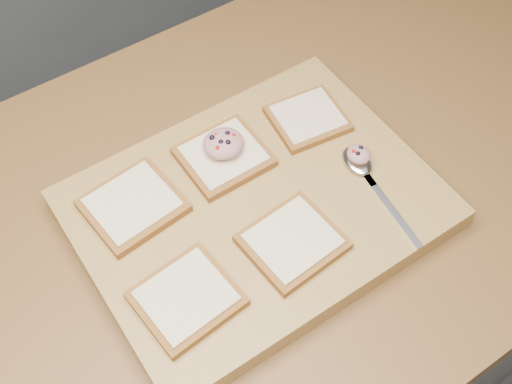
% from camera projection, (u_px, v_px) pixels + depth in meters
% --- Properties ---
extents(ground, '(4.00, 4.00, 0.00)m').
position_uv_depth(ground, '(284.00, 362.00, 1.76)').
color(ground, '#515459').
rests_on(ground, ground).
extents(island_counter, '(2.00, 0.80, 0.90)m').
position_uv_depth(island_counter, '(292.00, 289.00, 1.39)').
color(island_counter, slate).
rests_on(island_counter, ground).
extents(cutting_board, '(0.51, 0.39, 0.04)m').
position_uv_depth(cutting_board, '(256.00, 209.00, 0.95)').
color(cutting_board, '#B0894B').
rests_on(cutting_board, island_counter).
extents(bread_far_left, '(0.14, 0.13, 0.02)m').
position_uv_depth(bread_far_left, '(133.00, 205.00, 0.92)').
color(bread_far_left, brown).
rests_on(bread_far_left, cutting_board).
extents(bread_far_center, '(0.12, 0.11, 0.02)m').
position_uv_depth(bread_far_center, '(224.00, 156.00, 0.97)').
color(bread_far_center, brown).
rests_on(bread_far_center, cutting_board).
extents(bread_far_right, '(0.12, 0.12, 0.02)m').
position_uv_depth(bread_far_right, '(308.00, 118.00, 1.02)').
color(bread_far_right, brown).
rests_on(bread_far_right, cutting_board).
extents(bread_near_left, '(0.13, 0.12, 0.02)m').
position_uv_depth(bread_near_left, '(186.00, 298.00, 0.84)').
color(bread_near_left, brown).
rests_on(bread_near_left, cutting_board).
extents(bread_near_center, '(0.13, 0.12, 0.02)m').
position_uv_depth(bread_near_center, '(292.00, 242.00, 0.89)').
color(bread_near_center, brown).
rests_on(bread_near_center, cutting_board).
extents(tuna_salad_dollop, '(0.06, 0.06, 0.03)m').
position_uv_depth(tuna_salad_dollop, '(223.00, 143.00, 0.96)').
color(tuna_salad_dollop, tan).
rests_on(tuna_salad_dollop, bread_far_center).
extents(spoon, '(0.05, 0.20, 0.01)m').
position_uv_depth(spoon, '(362.00, 168.00, 0.96)').
color(spoon, silver).
rests_on(spoon, cutting_board).
extents(spoon_salad, '(0.03, 0.04, 0.02)m').
position_uv_depth(spoon_salad, '(359.00, 154.00, 0.95)').
color(spoon_salad, tan).
rests_on(spoon_salad, spoon).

